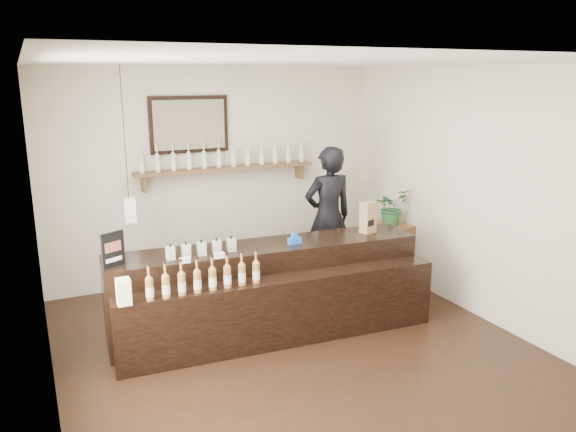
# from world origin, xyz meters

# --- Properties ---
(ground) EXTENTS (5.00, 5.00, 0.00)m
(ground) POSITION_xyz_m (0.00, 0.00, 0.00)
(ground) COLOR black
(ground) RESTS_ON ground
(room_shell) EXTENTS (5.00, 5.00, 5.00)m
(room_shell) POSITION_xyz_m (0.00, 0.00, 1.70)
(room_shell) COLOR beige
(room_shell) RESTS_ON ground
(back_wall_decor) EXTENTS (2.66, 0.96, 1.69)m
(back_wall_decor) POSITION_xyz_m (-0.15, 2.37, 1.76)
(back_wall_decor) COLOR brown
(back_wall_decor) RESTS_ON ground
(counter) EXTENTS (3.39, 1.11, 1.10)m
(counter) POSITION_xyz_m (-0.07, 0.58, 0.44)
(counter) COLOR black
(counter) RESTS_ON ground
(promo_sign) EXTENTS (0.22, 0.12, 0.34)m
(promo_sign) POSITION_xyz_m (-1.63, 0.67, 1.10)
(promo_sign) COLOR black
(promo_sign) RESTS_ON counter
(paper_bag) EXTENTS (0.19, 0.16, 0.36)m
(paper_bag) POSITION_xyz_m (1.18, 0.64, 1.12)
(paper_bag) COLOR olive
(paper_bag) RESTS_ON counter
(tape_dispenser) EXTENTS (0.15, 0.06, 0.12)m
(tape_dispenser) POSITION_xyz_m (0.23, 0.60, 0.98)
(tape_dispenser) COLOR blue
(tape_dispenser) RESTS_ON counter
(side_cabinet) EXTENTS (0.50, 0.61, 0.78)m
(side_cabinet) POSITION_xyz_m (2.00, 1.32, 0.39)
(side_cabinet) COLOR brown
(side_cabinet) RESTS_ON ground
(potted_plant) EXTENTS (0.52, 0.48, 0.48)m
(potted_plant) POSITION_xyz_m (2.00, 1.32, 1.01)
(potted_plant) COLOR #245B2C
(potted_plant) RESTS_ON side_cabinet
(shopkeeper) EXTENTS (0.76, 0.51, 2.07)m
(shopkeeper) POSITION_xyz_m (1.18, 1.55, 1.03)
(shopkeeper) COLOR black
(shopkeeper) RESTS_ON ground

